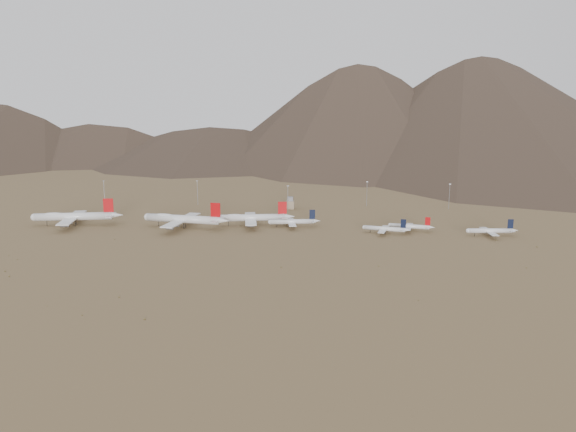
# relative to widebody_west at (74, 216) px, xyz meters

# --- Properties ---
(ground) EXTENTS (3000.00, 3000.00, 0.00)m
(ground) POSITION_rel_widebody_west_xyz_m (152.22, -26.84, -8.08)
(ground) COLOR olive
(ground) RESTS_ON ground
(mountain_ridge) EXTENTS (4400.00, 1000.00, 300.00)m
(mountain_ridge) POSITION_rel_widebody_west_xyz_m (152.22, 873.16, 141.92)
(mountain_ridge) COLOR #4D3C2E
(mountain_ridge) RESTS_ON ground
(widebody_west) EXTENTS (78.14, 61.17, 23.45)m
(widebody_west) POSITION_rel_widebody_west_xyz_m (0.00, 0.00, 0.00)
(widebody_west) COLOR silver
(widebody_west) RESTS_ON ground
(widebody_centre) EXTENTS (78.36, 61.04, 23.40)m
(widebody_centre) POSITION_rel_widebody_west_xyz_m (98.07, -1.41, -0.02)
(widebody_centre) COLOR silver
(widebody_centre) RESTS_ON ground
(widebody_east) EXTENTS (69.60, 54.36, 20.84)m
(widebody_east) POSITION_rel_widebody_west_xyz_m (155.65, 13.54, -0.90)
(widebody_east) COLOR silver
(widebody_east) RESTS_ON ground
(narrowbody_a) EXTENTS (45.44, 33.13, 15.09)m
(narrowbody_a) POSITION_rel_widebody_west_xyz_m (192.16, 10.84, -3.19)
(narrowbody_a) COLOR silver
(narrowbody_a) RESTS_ON ground
(narrowbody_b) EXTENTS (39.30, 28.88, 13.16)m
(narrowbody_b) POSITION_rel_widebody_west_xyz_m (269.68, -6.77, -3.81)
(narrowbody_b) COLOR silver
(narrowbody_b) RESTS_ON ground
(narrowbody_c) EXTENTS (38.20, 28.01, 12.76)m
(narrowbody_c) POSITION_rel_widebody_west_xyz_m (291.33, 4.72, -3.94)
(narrowbody_c) COLOR silver
(narrowbody_c) RESTS_ON ground
(narrowbody_d) EXTENTS (42.40, 30.62, 14.00)m
(narrowbody_d) POSITION_rel_widebody_west_xyz_m (354.23, -7.33, -3.54)
(narrowbody_d) COLOR silver
(narrowbody_d) RESTS_ON ground
(control_tower) EXTENTS (8.00, 8.00, 12.00)m
(control_tower) POSITION_rel_widebody_west_xyz_m (182.22, 93.16, -2.77)
(control_tower) COLOR gray
(control_tower) RESTS_ON ground
(mast_far_west) EXTENTS (2.00, 0.60, 25.70)m
(mast_far_west) POSITION_rel_widebody_west_xyz_m (-13.07, 96.33, 6.12)
(mast_far_west) COLOR gray
(mast_far_west) RESTS_ON ground
(mast_west) EXTENTS (2.00, 0.60, 25.70)m
(mast_west) POSITION_rel_widebody_west_xyz_m (83.91, 105.14, 6.12)
(mast_west) COLOR gray
(mast_west) RESTS_ON ground
(mast_centre) EXTENTS (2.00, 0.60, 25.70)m
(mast_centre) POSITION_rel_widebody_west_xyz_m (180.95, 80.03, 6.12)
(mast_centre) COLOR gray
(mast_centre) RESTS_ON ground
(mast_east) EXTENTS (2.00, 0.60, 25.70)m
(mast_east) POSITION_rel_widebody_west_xyz_m (259.85, 115.00, 6.12)
(mast_east) COLOR gray
(mast_east) RESTS_ON ground
(mast_far_east) EXTENTS (2.00, 0.60, 25.70)m
(mast_far_east) POSITION_rel_widebody_west_xyz_m (341.56, 105.98, 6.12)
(mast_far_east) COLOR gray
(mast_far_east) RESTS_ON ground
(desert_scrub) EXTENTS (442.04, 181.99, 0.82)m
(desert_scrub) POSITION_rel_widebody_west_xyz_m (132.62, -113.05, -7.75)
(desert_scrub) COLOR brown
(desert_scrub) RESTS_ON ground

